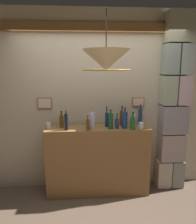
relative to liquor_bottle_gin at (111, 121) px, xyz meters
The scene contains 19 objects.
panelled_rear_partition 0.50m from the liquor_bottle_gin, 116.63° to the left, with size 3.71×0.15×2.85m.
stone_pillar 1.07m from the liquor_bottle_gin, 12.36° to the left, with size 0.44×0.32×2.77m.
bar_shelf_unit 0.69m from the liquor_bottle_gin, 152.60° to the left, with size 1.58×0.39×1.08m, color olive.
liquor_bottle_gin is the anchor object (origin of this frame).
liquor_bottle_vodka 0.55m from the liquor_bottle_gin, 23.91° to the left, with size 0.06×0.06×0.33m.
liquor_bottle_amaro 0.11m from the liquor_bottle_gin, ahead, with size 0.06×0.06×0.23m.
liquor_bottle_vermouth 0.65m from the liquor_bottle_gin, behind, with size 0.05×0.05×0.29m.
liquor_bottle_whiskey 0.34m from the liquor_bottle_gin, behind, with size 0.05×0.05×0.23m.
liquor_bottle_rye 0.22m from the liquor_bottle_gin, ahead, with size 0.08×0.08×0.32m.
liquor_bottle_tequila 0.27m from the liquor_bottle_gin, behind, with size 0.08×0.08×0.31m.
liquor_bottle_sherry 0.74m from the liquor_bottle_gin, 169.19° to the left, with size 0.07×0.07×0.25m.
liquor_bottle_brandy 0.13m from the liquor_bottle_gin, 109.08° to the left, with size 0.06×0.06×0.32m.
liquor_bottle_scotch 0.26m from the liquor_bottle_gin, 39.16° to the left, with size 0.07×0.07×0.33m.
liquor_bottle_mezcal 0.38m from the liquor_bottle_gin, 13.70° to the left, with size 0.06×0.06×0.25m.
liquor_bottle_port 0.33m from the liquor_bottle_gin, ahead, with size 0.07×0.07×0.26m.
glass_tumbler_rocks 0.46m from the liquor_bottle_gin, ahead, with size 0.08×0.08×0.09m.
glass_tumbler_highball 0.93m from the liquor_bottle_gin, behind, with size 0.07×0.07×0.09m.
glass_tumbler_shot 0.41m from the liquor_bottle_gin, 144.39° to the left, with size 0.08×0.08×0.09m.
pendant_lamp 1.10m from the liquor_bottle_gin, 102.12° to the right, with size 0.53×0.53×0.63m.
Camera 1 is at (-0.22, -2.30, 1.98)m, focal length 34.33 mm.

